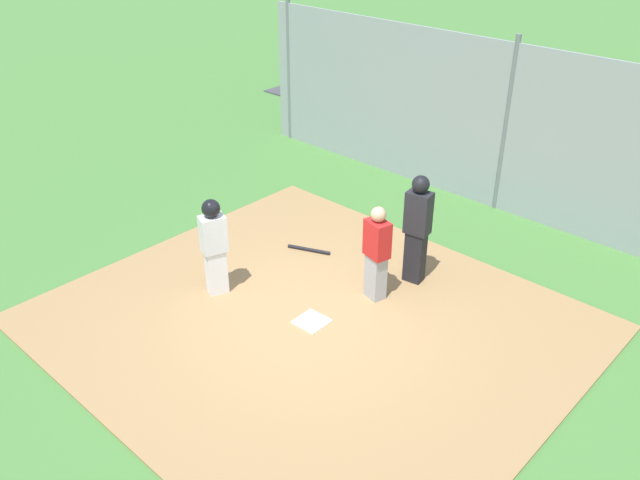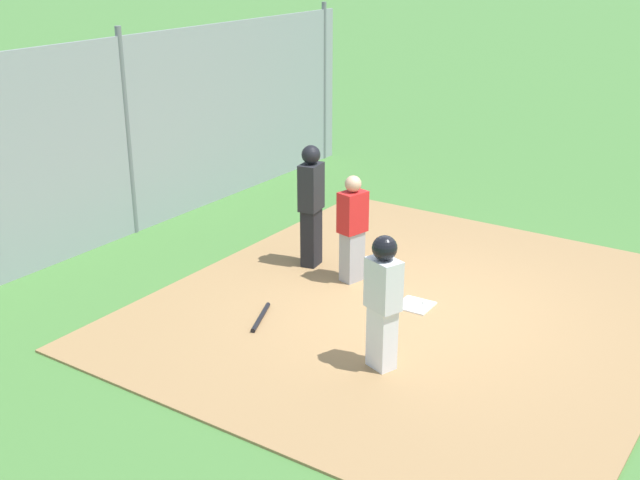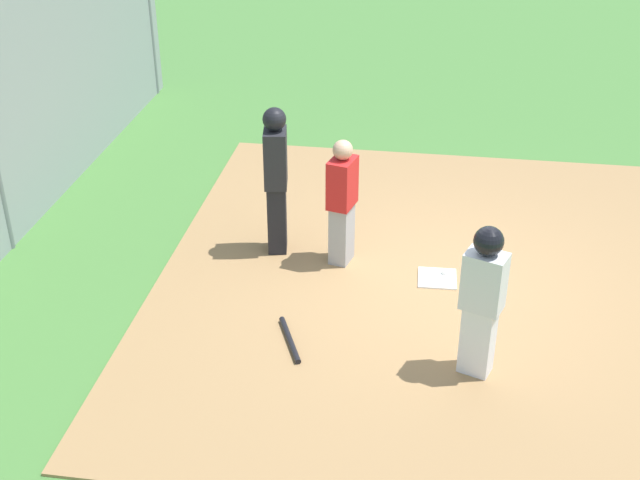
{
  "view_description": "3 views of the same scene",
  "coord_description": "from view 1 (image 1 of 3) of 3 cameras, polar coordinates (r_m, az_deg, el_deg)",
  "views": [
    {
      "loc": [
        -5.5,
        5.74,
        5.89
      ],
      "look_at": [
        0.53,
        -0.75,
        0.9
      ],
      "focal_mm": 37.43,
      "sensor_mm": 36.0,
      "label": 1
    },
    {
      "loc": [
        8.67,
        4.28,
        4.64
      ],
      "look_at": [
        0.49,
        -1.2,
        0.87
      ],
      "focal_mm": 44.74,
      "sensor_mm": 36.0,
      "label": 2
    },
    {
      "loc": [
        8.42,
        -0.09,
        5.24
      ],
      "look_at": [
        0.59,
        -1.28,
        0.77
      ],
      "focal_mm": 47.6,
      "sensor_mm": 36.0,
      "label": 3
    }
  ],
  "objects": [
    {
      "name": "baseball_bat",
      "position": [
        11.59,
        -0.96,
        -0.82
      ],
      "size": [
        0.73,
        0.36,
        0.06
      ],
      "primitive_type": "cylinder",
      "rotation": [
        0.0,
        1.57,
        3.54
      ],
      "color": "black",
      "rests_on": "dirt_infield"
    },
    {
      "name": "runner",
      "position": [
        10.19,
        -9.07,
        -0.11
      ],
      "size": [
        0.38,
        0.45,
        1.6
      ],
      "rotation": [
        0.0,
        0.0,
        2.78
      ],
      "color": "silver",
      "rests_on": "dirt_infield"
    },
    {
      "name": "catcher",
      "position": [
        10.03,
        4.87,
        -1.04
      ],
      "size": [
        0.43,
        0.34,
        1.55
      ],
      "rotation": [
        0.0,
        0.0,
        1.32
      ],
      "color": "#9E9EA3",
      "rests_on": "dirt_infield"
    },
    {
      "name": "parking_lot",
      "position": [
        17.68,
        22.44,
        7.73
      ],
      "size": [
        18.0,
        5.2,
        0.04
      ],
      "primitive_type": "cube",
      "color": "#424247",
      "rests_on": "ground_plane"
    },
    {
      "name": "baseball",
      "position": [
        9.75,
        -0.59,
        -7.28
      ],
      "size": [
        0.07,
        0.07,
        0.07
      ],
      "primitive_type": "sphere",
      "color": "white",
      "rests_on": "dirt_infield"
    },
    {
      "name": "parked_car_dark",
      "position": [
        18.68,
        14.11,
        12.11
      ],
      "size": [
        4.28,
        2.05,
        1.28
      ],
      "rotation": [
        0.0,
        0.0,
        3.19
      ],
      "color": "black",
      "rests_on": "parking_lot"
    },
    {
      "name": "backstop_fence",
      "position": [
        13.01,
        15.57,
        9.06
      ],
      "size": [
        12.0,
        0.1,
        3.35
      ],
      "color": "#93999E",
      "rests_on": "ground_plane"
    },
    {
      "name": "dirt_infield",
      "position": [
        9.88,
        -0.71,
        -7.09
      ],
      "size": [
        7.2,
        6.4,
        0.03
      ],
      "primitive_type": "cube",
      "color": "#9E774C",
      "rests_on": "ground_plane"
    },
    {
      "name": "parked_car_red",
      "position": [
        21.04,
        6.45,
        14.67
      ],
      "size": [
        4.33,
        2.15,
        1.28
      ],
      "rotation": [
        0.0,
        0.0,
        3.23
      ],
      "color": "maroon",
      "rests_on": "parking_lot"
    },
    {
      "name": "ground_plane",
      "position": [
        9.89,
        -0.71,
        -7.16
      ],
      "size": [
        140.0,
        140.0,
        0.0
      ],
      "primitive_type": "plane",
      "color": "#477A38"
    },
    {
      "name": "umpire",
      "position": [
        10.44,
        8.32,
        1.14
      ],
      "size": [
        0.41,
        0.31,
        1.83
      ],
      "rotation": [
        0.0,
        0.0,
        1.72
      ],
      "color": "black",
      "rests_on": "dirt_infield"
    },
    {
      "name": "home_plate",
      "position": [
        9.87,
        -0.71,
        -6.97
      ],
      "size": [
        0.45,
        0.45,
        0.02
      ],
      "primitive_type": "cube",
      "rotation": [
        0.0,
        0.0,
        0.03
      ],
      "color": "white",
      "rests_on": "dirt_infield"
    }
  ]
}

